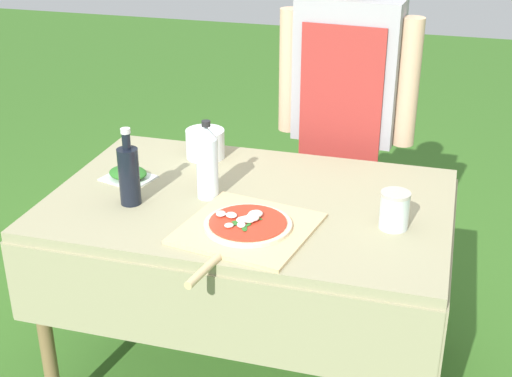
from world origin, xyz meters
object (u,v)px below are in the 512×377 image
oil_bottle (129,174)px  herb_container (128,174)px  water_bottle (207,162)px  mixing_tub (205,144)px  sauce_jar (394,212)px  person_cook (346,106)px  pizza_on_peel (246,227)px  prep_table (249,223)px

oil_bottle → herb_container: size_ratio=1.32×
oil_bottle → water_bottle: (0.23, 0.12, 0.02)m
oil_bottle → mixing_tub: 0.46m
sauce_jar → water_bottle: bearing=175.4°
person_cook → oil_bottle: person_cook is taller
pizza_on_peel → mixing_tub: size_ratio=3.90×
prep_table → water_bottle: water_bottle is taller
prep_table → person_cook: bearing=72.7°
person_cook → mixing_tub: person_cook is taller
prep_table → person_cook: 0.73m
person_cook → mixing_tub: (-0.47, -0.36, -0.08)m
prep_table → pizza_on_peel: pizza_on_peel is taller
pizza_on_peel → herb_container: pizza_on_peel is taller
person_cook → mixing_tub: size_ratio=10.23×
herb_container → sauce_jar: sauce_jar is taller
oil_bottle → sauce_jar: (0.85, 0.07, -0.05)m
person_cook → sauce_jar: person_cook is taller
prep_table → mixing_tub: bearing=130.9°
person_cook → water_bottle: 0.77m
pizza_on_peel → sauce_jar: bearing=29.1°
pizza_on_peel → oil_bottle: 0.44m
prep_table → person_cook: person_cook is taller
pizza_on_peel → oil_bottle: bearing=179.1°
pizza_on_peel → water_bottle: bearing=144.4°
water_bottle → mixing_tub: (-0.12, 0.33, -0.07)m
pizza_on_peel → oil_bottle: size_ratio=2.19×
oil_bottle → mixing_tub: (0.10, 0.44, -0.05)m
oil_bottle → mixing_tub: size_ratio=1.79×
oil_bottle → sauce_jar: size_ratio=2.20×
water_bottle → mixing_tub: size_ratio=1.84×
prep_table → sauce_jar: (0.48, -0.07, 0.14)m
person_cook → herb_container: 0.92m
person_cook → water_bottle: (-0.34, -0.69, -0.00)m
water_bottle → herb_container: size_ratio=1.36×
pizza_on_peel → water_bottle: 0.30m
water_bottle → person_cook: bearing=63.4°
herb_container → mixing_tub: (0.19, 0.27, 0.03)m
oil_bottle → herb_container: 0.21m
person_cook → pizza_on_peel: person_cook is taller
person_cook → water_bottle: size_ratio=5.57×
mixing_tub → pizza_on_peel: bearing=-58.7°
person_cook → oil_bottle: size_ratio=5.73×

